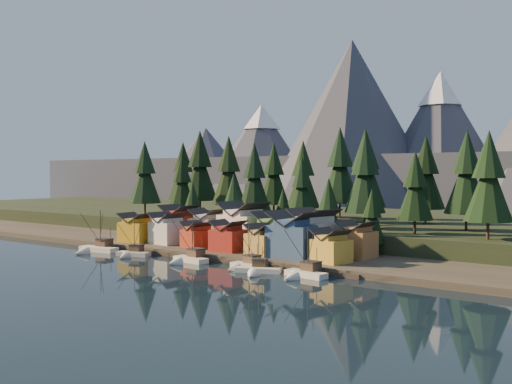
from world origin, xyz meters
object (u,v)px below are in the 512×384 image
Objects in this scene: boat_4 at (244,259)px; house_back_1 at (208,225)px; boat_5 at (257,265)px; house_front_0 at (136,227)px; house_back_0 at (179,222)px; boat_1 at (131,249)px; boat_6 at (303,267)px; boat_3 at (187,253)px; house_front_1 at (168,227)px; boat_0 at (95,244)px.

boat_4 is 36.40m from house_back_1.
boat_5 is 54.87m from house_front_0.
boat_5 is at bearing -28.98° from house_back_0.
boat_1 is at bearing 157.46° from boat_5.
house_front_0 is at bearing 176.83° from boat_6.
boat_3 reaches higher than house_front_1.
boat_3 is at bearing -13.01° from boat_1.
boat_0 is 14.21m from house_front_0.
boat_1 is at bearing -110.33° from house_back_1.
house_front_0 reaches higher than boat_4.
boat_1 is at bearing -4.75° from boat_0.
boat_0 is 32.31m from boat_3.
boat_1 is 1.08× the size of house_back_1.
boat_1 is at bearing -53.23° from house_front_0.
boat_0 is 1.28× the size of house_back_0.
boat_4 is (16.09, 1.20, -0.21)m from boat_3.
boat_5 is at bearing 1.24° from boat_3.
boat_3 is (18.27, 1.22, 0.31)m from boat_1.
boat_0 reaches higher than boat_3.
boat_4 is 46.36m from house_back_0.
boat_3 is at bearing -29.34° from house_front_1.
boat_3 is at bearing -67.84° from house_back_1.
boat_0 reaches higher than boat_6.
boat_3 reaches higher than boat_5.
house_front_0 is 10.48m from house_front_1.
house_front_0 is at bearing 79.28° from boat_0.
house_front_1 is at bearing 168.14° from boat_4.
house_back_1 is (11.52, -0.36, -0.35)m from house_back_0.
boat_0 is 26.00m from house_back_0.
house_front_0 is 0.94× the size of house_back_1.
house_back_1 reaches higher than boat_6.
boat_3 is at bearing -167.86° from boat_4.
boat_6 is (10.42, 1.56, 0.41)m from boat_5.
house_back_1 is (-29.19, 21.31, 4.42)m from boat_4.
boat_6 is 50.86m from house_back_1.
boat_3 is 1.12× the size of boat_5.
boat_6 reaches higher than boat_5.
boat_0 reaches higher than boat_1.
house_back_0 reaches higher than boat_6.
boat_3 reaches higher than house_front_0.
house_back_0 is at bearing 143.23° from boat_3.
house_back_1 reaches higher than house_front_0.
boat_6 is at bearing -18.32° from house_front_0.
house_front_0 reaches higher than boat_1.
house_back_0 is (-6.35, 24.08, 4.88)m from boat_1.
house_back_0 is (-46.36, 24.72, 5.06)m from boat_5.
house_back_0 reaches higher than boat_0.
house_back_0 is (-24.61, 22.86, 4.57)m from boat_3.
boat_6 reaches higher than boat_4.
boat_3 reaches higher than boat_4.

